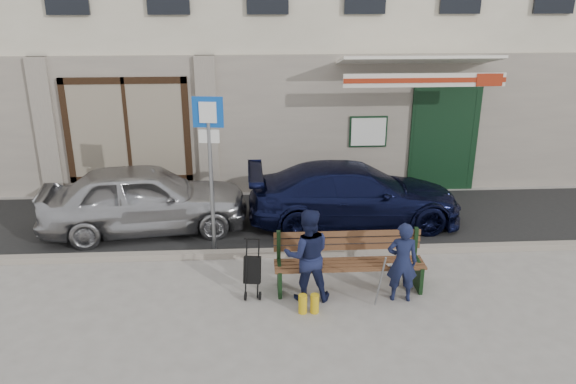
{
  "coord_description": "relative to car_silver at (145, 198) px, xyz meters",
  "views": [
    {
      "loc": [
        -0.3,
        -7.69,
        4.62
      ],
      "look_at": [
        0.24,
        1.6,
        1.2
      ],
      "focal_mm": 35.0,
      "sensor_mm": 36.0,
      "label": 1
    }
  ],
  "objects": [
    {
      "name": "curb",
      "position": [
        2.52,
        -1.31,
        -0.62
      ],
      "size": [
        60.0,
        0.18,
        0.12
      ],
      "primitive_type": "cube",
      "color": "#9E9384",
      "rests_on": "ground"
    },
    {
      "name": "asphalt_lane",
      "position": [
        2.52,
        0.29,
        -0.68
      ],
      "size": [
        60.0,
        3.2,
        0.01
      ],
      "primitive_type": "cube",
      "color": "#282828",
      "rests_on": "ground"
    },
    {
      "name": "ground",
      "position": [
        2.52,
        -2.81,
        -0.68
      ],
      "size": [
        80.0,
        80.0,
        0.0
      ],
      "primitive_type": "plane",
      "color": "#9E9991",
      "rests_on": "ground"
    },
    {
      "name": "stroller",
      "position": [
        2.11,
        -2.63,
        -0.28
      ],
      "size": [
        0.3,
        0.4,
        0.92
      ],
      "rotation": [
        0.0,
        0.0,
        -0.15
      ],
      "color": "black",
      "rests_on": "ground"
    },
    {
      "name": "woman",
      "position": [
        2.96,
        -2.8,
        0.07
      ],
      "size": [
        0.74,
        0.58,
        1.5
      ],
      "primitive_type": "imported",
      "rotation": [
        0.0,
        0.0,
        3.16
      ],
      "color": "#161B3C",
      "rests_on": "ground"
    },
    {
      "name": "man",
      "position": [
        4.41,
        -2.93,
        -0.03
      ],
      "size": [
        0.51,
        0.36,
        1.3
      ],
      "primitive_type": "imported",
      "rotation": [
        0.0,
        0.0,
        3.03
      ],
      "color": "#151B3A",
      "rests_on": "ground"
    },
    {
      "name": "car_navy",
      "position": [
        4.2,
        0.12,
        -0.05
      ],
      "size": [
        4.36,
        1.83,
        1.26
      ],
      "primitive_type": "imported",
      "rotation": [
        0.0,
        0.0,
        1.59
      ],
      "color": "black",
      "rests_on": "ground"
    },
    {
      "name": "parking_sign",
      "position": [
        1.4,
        -1.0,
        1.26
      ],
      "size": [
        0.53,
        0.11,
        2.87
      ],
      "rotation": [
        0.0,
        0.0,
        -0.12
      ],
      "color": "gray",
      "rests_on": "ground"
    },
    {
      "name": "car_silver",
      "position": [
        0.0,
        0.0,
        0.0
      ],
      "size": [
        4.18,
        2.1,
        1.36
      ],
      "primitive_type": "imported",
      "rotation": [
        0.0,
        0.0,
        1.7
      ],
      "color": "#ADADB1",
      "rests_on": "ground"
    },
    {
      "name": "bench",
      "position": [
        3.62,
        -2.56,
        -0.22
      ],
      "size": [
        2.4,
        1.17,
        0.98
      ],
      "color": "brown",
      "rests_on": "ground"
    }
  ]
}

